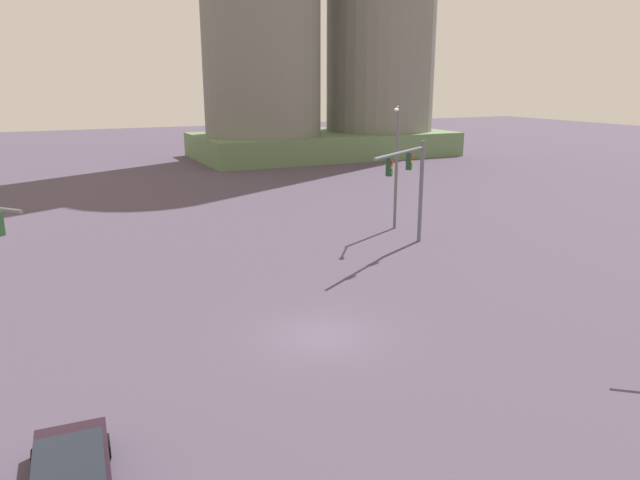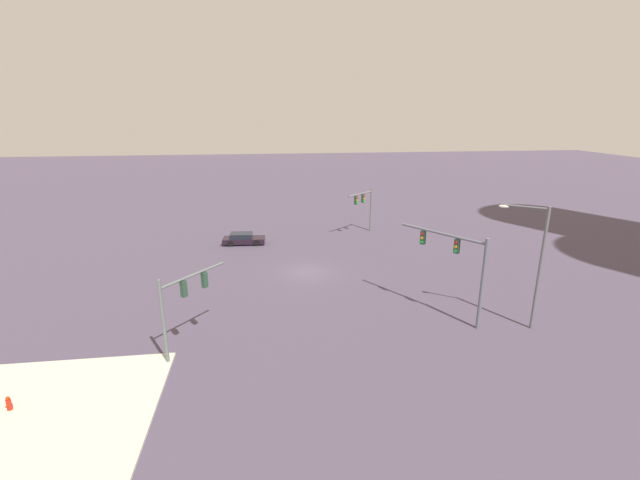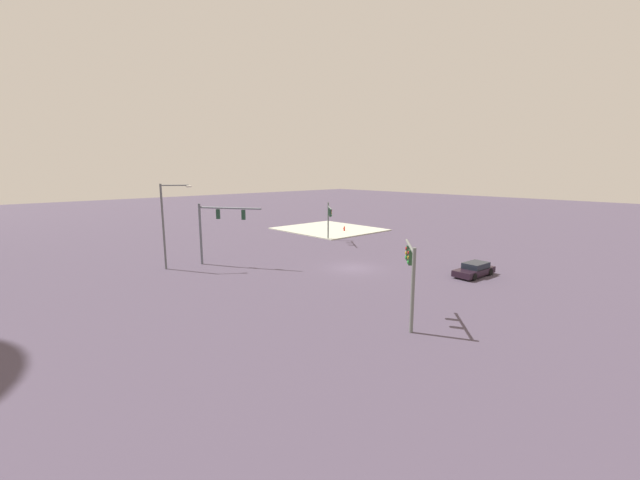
{
  "view_description": "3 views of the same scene",
  "coord_description": "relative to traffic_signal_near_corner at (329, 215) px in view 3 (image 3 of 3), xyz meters",
  "views": [
    {
      "loc": [
        -9.22,
        -19.21,
        9.58
      ],
      "look_at": [
        0.04,
        0.14,
        3.81
      ],
      "focal_mm": 33.31,
      "sensor_mm": 36.0,
      "label": 1
    },
    {
      "loc": [
        35.22,
        -3.47,
        13.66
      ],
      "look_at": [
        -1.86,
        1.41,
        2.38
      ],
      "focal_mm": 23.96,
      "sensor_mm": 36.0,
      "label": 2
    },
    {
      "loc": [
        -25.42,
        27.84,
        9.49
      ],
      "look_at": [
        2.72,
        1.93,
        2.66
      ],
      "focal_mm": 22.28,
      "sensor_mm": 36.0,
      "label": 3
    }
  ],
  "objects": [
    {
      "name": "streetlamp_curved_arm",
      "position": [
        -0.26,
        21.63,
        1.25
      ],
      "size": [
        1.88,
        2.51,
        8.17
      ],
      "rotation": [
        0.0,
        0.0,
        -2.19
      ],
      "color": "#5C5F63",
      "rests_on": "ground"
    },
    {
      "name": "sidewalk_corner",
      "position": [
        7.58,
        -7.29,
        -3.46
      ],
      "size": [
        14.68,
        13.26,
        0.15
      ],
      "primitive_type": "cube",
      "color": "beige",
      "rests_on": "ground"
    },
    {
      "name": "ground_plane",
      "position": [
        -12.09,
        8.34,
        -3.54
      ],
      "size": [
        224.12,
        224.12,
        0.0
      ],
      "primitive_type": "plane",
      "color": "#493F52"
    },
    {
      "name": "traffic_signal_near_corner",
      "position": [
        0.0,
        0.0,
        0.0
      ],
      "size": [
        3.86,
        3.14,
        5.1
      ],
      "rotation": [
        0.0,
        0.0,
        2.46
      ],
      "color": "slate",
      "rests_on": "ground"
    },
    {
      "name": "traffic_signal_cross_street",
      "position": [
        -24.08,
        16.32,
        0.02
      ],
      "size": [
        3.03,
        3.46,
        5.09
      ],
      "rotation": [
        0.0,
        0.0,
        -0.86
      ],
      "color": "slate",
      "rests_on": "ground"
    },
    {
      "name": "fire_hydrant_on_curb",
      "position": [
        4.37,
        -7.46,
        -3.05
      ],
      "size": [
        0.33,
        0.22,
        0.71
      ],
      "color": "red",
      "rests_on": "sidewalk_corner"
    },
    {
      "name": "traffic_signal_opposite_side",
      "position": [
        -1.96,
        17.46,
        0.8
      ],
      "size": [
        5.66,
        3.81,
        6.16
      ],
      "rotation": [
        0.0,
        0.0,
        -2.56
      ],
      "color": "slate",
      "rests_on": "ground"
    },
    {
      "name": "sedan_car_approaching",
      "position": [
        -21.41,
        2.42,
        -2.96
      ],
      "size": [
        2.06,
        4.51,
        1.21
      ],
      "rotation": [
        0.0,
        0.0,
        1.51
      ],
      "color": "black",
      "rests_on": "ground"
    }
  ]
}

